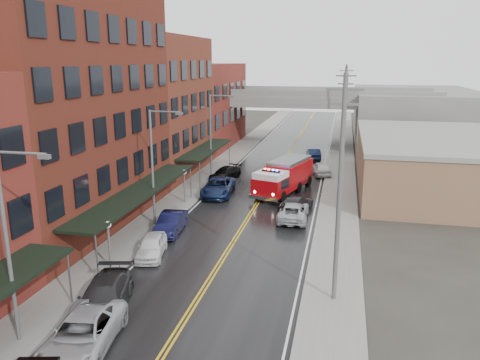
# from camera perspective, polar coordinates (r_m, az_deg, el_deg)

# --- Properties ---
(road) EXTENTS (11.00, 160.00, 0.02)m
(road) POSITION_cam_1_polar(r_m,az_deg,el_deg) (40.95, 1.79, -3.42)
(road) COLOR black
(road) RESTS_ON ground
(sidewalk_left) EXTENTS (3.00, 160.00, 0.15)m
(sidewalk_left) POSITION_cam_1_polar(r_m,az_deg,el_deg) (42.83, -7.86, -2.66)
(sidewalk_left) COLOR slate
(sidewalk_left) RESTS_ON ground
(sidewalk_right) EXTENTS (3.00, 160.00, 0.15)m
(sidewalk_right) POSITION_cam_1_polar(r_m,az_deg,el_deg) (40.29, 12.06, -3.95)
(sidewalk_right) COLOR slate
(sidewalk_right) RESTS_ON ground
(curb_left) EXTENTS (0.30, 160.00, 0.15)m
(curb_left) POSITION_cam_1_polar(r_m,az_deg,el_deg) (42.30, -5.76, -2.81)
(curb_left) COLOR gray
(curb_left) RESTS_ON ground
(curb_right) EXTENTS (0.30, 160.00, 0.15)m
(curb_right) POSITION_cam_1_polar(r_m,az_deg,el_deg) (40.32, 9.72, -3.82)
(curb_right) COLOR gray
(curb_right) RESTS_ON ground
(brick_building_b) EXTENTS (9.00, 20.00, 18.00)m
(brick_building_b) POSITION_cam_1_polar(r_m,az_deg,el_deg) (37.59, -20.82, 8.06)
(brick_building_b) COLOR #581D17
(brick_building_b) RESTS_ON ground
(brick_building_c) EXTENTS (9.00, 15.00, 15.00)m
(brick_building_c) POSITION_cam_1_polar(r_m,az_deg,el_deg) (53.18, -10.33, 8.75)
(brick_building_c) COLOR #5D2E1C
(brick_building_c) RESTS_ON ground
(brick_building_far) EXTENTS (9.00, 20.00, 12.00)m
(brick_building_far) POSITION_cam_1_polar(r_m,az_deg,el_deg) (69.71, -4.69, 9.00)
(brick_building_far) COLOR maroon
(brick_building_far) RESTS_ON ground
(tan_building) EXTENTS (14.00, 22.00, 5.00)m
(tan_building) POSITION_cam_1_polar(r_m,az_deg,el_deg) (50.12, 22.37, 1.76)
(tan_building) COLOR brown
(tan_building) RESTS_ON ground
(right_far_block) EXTENTS (18.00, 30.00, 8.00)m
(right_far_block) POSITION_cam_1_polar(r_m,az_deg,el_deg) (79.50, 20.44, 7.37)
(right_far_block) COLOR slate
(right_far_block) RESTS_ON ground
(awning_1) EXTENTS (2.60, 18.00, 3.09)m
(awning_1) POSITION_cam_1_polar(r_m,az_deg,el_deg) (35.89, -12.16, -1.38)
(awning_1) COLOR black
(awning_1) RESTS_ON ground
(awning_2) EXTENTS (2.60, 13.00, 3.09)m
(awning_2) POSITION_cam_1_polar(r_m,az_deg,el_deg) (51.86, -4.16, 3.76)
(awning_2) COLOR black
(awning_2) RESTS_ON ground
(globe_lamp_1) EXTENTS (0.44, 0.44, 3.12)m
(globe_lamp_1) POSITION_cam_1_polar(r_m,az_deg,el_deg) (29.69, -15.76, -6.35)
(globe_lamp_1) COLOR #59595B
(globe_lamp_1) RESTS_ON ground
(globe_lamp_2) EXTENTS (0.44, 0.44, 3.12)m
(globe_lamp_2) POSITION_cam_1_polar(r_m,az_deg,el_deg) (41.93, -6.81, 0.18)
(globe_lamp_2) COLOR #59595B
(globe_lamp_2) RESTS_ON ground
(street_lamp_0) EXTENTS (2.64, 0.22, 9.00)m
(street_lamp_0) POSITION_cam_1_polar(r_m,az_deg,el_deg) (22.58, -26.15, -6.22)
(street_lamp_0) COLOR #59595B
(street_lamp_0) RESTS_ON ground
(street_lamp_1) EXTENTS (2.64, 0.22, 9.00)m
(street_lamp_1) POSITION_cam_1_polar(r_m,az_deg,el_deg) (35.88, -10.32, 2.33)
(street_lamp_1) COLOR #59595B
(street_lamp_1) RESTS_ON ground
(street_lamp_2) EXTENTS (2.64, 0.22, 9.00)m
(street_lamp_2) POSITION_cam_1_polar(r_m,az_deg,el_deg) (50.76, -3.35, 6.06)
(street_lamp_2) COLOR #59595B
(street_lamp_2) RESTS_ON ground
(utility_pole_0) EXTENTS (1.80, 0.24, 12.00)m
(utility_pole_0) POSITION_cam_1_polar(r_m,az_deg,el_deg) (24.13, 12.07, -0.95)
(utility_pole_0) COLOR #59595B
(utility_pole_0) RESTS_ON ground
(utility_pole_1) EXTENTS (1.80, 0.24, 12.00)m
(utility_pole_1) POSITION_cam_1_polar(r_m,az_deg,el_deg) (43.75, 12.46, 5.88)
(utility_pole_1) COLOR #59595B
(utility_pole_1) RESTS_ON ground
(utility_pole_2) EXTENTS (1.80, 0.24, 12.00)m
(utility_pole_2) POSITION_cam_1_polar(r_m,az_deg,el_deg) (63.61, 12.61, 8.46)
(utility_pole_2) COLOR #59595B
(utility_pole_2) RESTS_ON ground
(overpass) EXTENTS (40.00, 10.00, 7.50)m
(overpass) POSITION_cam_1_polar(r_m,az_deg,el_deg) (70.98, 6.74, 9.04)
(overpass) COLOR slate
(overpass) RESTS_ON ground
(fire_truck) EXTENTS (5.29, 8.99, 3.13)m
(fire_truck) POSITION_cam_1_polar(r_m,az_deg,el_deg) (45.31, 5.34, 0.50)
(fire_truck) COLOR #98070C
(fire_truck) RESTS_ON ground
(parked_car_left_2) EXTENTS (3.47, 6.08, 1.60)m
(parked_car_left_2) POSITION_cam_1_polar(r_m,az_deg,el_deg) (22.88, -18.70, -17.39)
(parked_car_left_2) COLOR #A7AAAF
(parked_car_left_2) RESTS_ON ground
(parked_car_left_3) EXTENTS (3.50, 5.95, 1.62)m
(parked_car_left_3) POSITION_cam_1_polar(r_m,az_deg,el_deg) (25.60, -16.28, -13.56)
(parked_car_left_3) COLOR black
(parked_car_left_3) RESTS_ON ground
(parked_car_left_4) EXTENTS (2.47, 4.35, 1.39)m
(parked_car_left_4) POSITION_cam_1_polar(r_m,az_deg,el_deg) (31.54, -10.75, -7.95)
(parked_car_left_4) COLOR white
(parked_car_left_4) RESTS_ON ground
(parked_car_left_5) EXTENTS (1.98, 4.70, 1.51)m
(parked_car_left_5) POSITION_cam_1_polar(r_m,az_deg,el_deg) (35.45, -8.42, -5.20)
(parked_car_left_5) COLOR black
(parked_car_left_5) RESTS_ON ground
(parked_car_left_6) EXTENTS (3.16, 6.01, 1.61)m
(parked_car_left_6) POSITION_cam_1_polar(r_m,az_deg,el_deg) (44.62, -2.69, -0.86)
(parked_car_left_6) COLOR #121F45
(parked_car_left_6) RESTS_ON ground
(parked_car_left_7) EXTENTS (3.21, 4.97, 1.34)m
(parked_car_left_7) POSITION_cam_1_polar(r_m,az_deg,el_deg) (50.47, -1.83, 0.81)
(parked_car_left_7) COLOR black
(parked_car_left_7) RESTS_ON ground
(parked_car_right_0) EXTENTS (2.51, 5.17, 1.42)m
(parked_car_right_0) POSITION_cam_1_polar(r_m,az_deg,el_deg) (38.09, 6.48, -3.80)
(parked_car_right_0) COLOR #A9ADB1
(parked_car_right_0) RESTS_ON ground
(parked_car_right_1) EXTENTS (2.97, 5.15, 1.40)m
(parked_car_right_1) POSITION_cam_1_polar(r_m,az_deg,el_deg) (40.07, 6.81, -2.89)
(parked_car_right_1) COLOR black
(parked_car_right_1) RESTS_ON ground
(parked_car_right_2) EXTENTS (2.82, 4.71, 1.50)m
(parked_car_right_2) POSITION_cam_1_polar(r_m,az_deg,el_deg) (53.16, 9.84, 1.39)
(parked_car_right_2) COLOR silver
(parked_car_right_2) RESTS_ON ground
(parked_car_right_3) EXTENTS (2.28, 4.56, 1.44)m
(parked_car_right_3) POSITION_cam_1_polar(r_m,az_deg,el_deg) (61.48, 8.95, 3.16)
(parked_car_right_3) COLOR black
(parked_car_right_3) RESTS_ON ground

